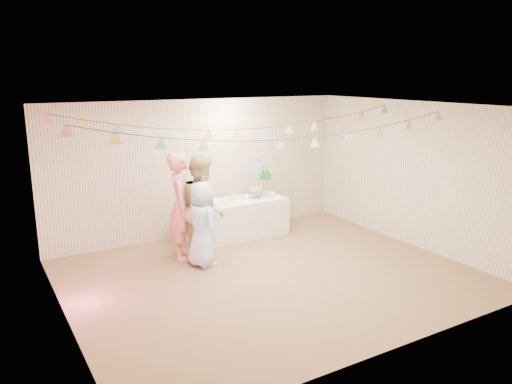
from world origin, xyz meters
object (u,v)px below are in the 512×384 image
person_adult_b (203,208)px  table (237,218)px  person_adult_a (182,206)px  person_child (202,224)px  cake_stand (260,177)px

person_adult_b → table: bearing=-32.3°
person_adult_a → person_adult_b: 0.36m
person_adult_b → person_child: (-0.14, -0.25, -0.19)m
table → person_child: bearing=-139.5°
cake_stand → person_child: cake_stand is taller
cake_stand → table: bearing=-174.8°
cake_stand → person_adult_a: bearing=-162.5°
table → person_adult_b: person_adult_b is taller
person_child → person_adult_b: bearing=-36.9°
cake_stand → person_adult_a: (-1.88, -0.59, -0.18)m
table → person_adult_a: 1.54m
table → person_child: size_ratio=1.37×
cake_stand → person_adult_b: bearing=-153.0°
person_adult_a → person_adult_b: size_ratio=1.02×
table → person_adult_a: size_ratio=1.05×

